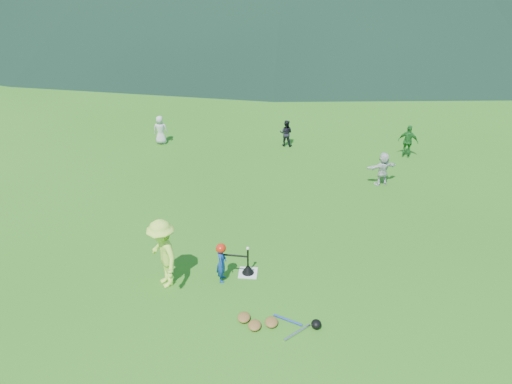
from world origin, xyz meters
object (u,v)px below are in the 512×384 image
at_px(batter_child, 222,263).
at_px(equipment_pile, 271,322).
at_px(home_plate, 248,273).
at_px(batting_tee, 248,269).
at_px(fielder_b, 286,133).
at_px(fielder_c, 408,141).
at_px(adult_coach, 163,254).
at_px(fielder_d, 383,169).
at_px(fielder_a, 160,130).

distance_m(batter_child, equipment_pile, 1.95).
relative_size(home_plate, batting_tee, 0.66).
bearing_deg(home_plate, batter_child, -153.27).
height_order(fielder_b, batting_tee, fielder_b).
xyz_separation_m(home_plate, batter_child, (-0.60, -0.30, 0.49)).
relative_size(fielder_b, fielder_c, 0.85).
bearing_deg(fielder_c, home_plate, 74.20).
bearing_deg(batter_child, adult_coach, 97.38).
relative_size(fielder_d, batting_tee, 1.64).
relative_size(fielder_a, fielder_c, 0.92).
distance_m(adult_coach, fielder_b, 8.85).
height_order(home_plate, batting_tee, batting_tee).
xyz_separation_m(fielder_a, fielder_c, (9.17, -0.52, 0.05)).
distance_m(batter_child, batting_tee, 0.76).
distance_m(home_plate, equipment_pile, 1.84).
bearing_deg(batter_child, equipment_pile, -141.86).
bearing_deg(batting_tee, home_plate, 0.00).
bearing_deg(batter_child, fielder_b, -12.44).
distance_m(batting_tee, equipment_pile, 1.85).
xyz_separation_m(fielder_c, batting_tee, (-5.11, -7.23, -0.47)).
relative_size(batter_child, equipment_pile, 0.56).
bearing_deg(batter_child, fielder_d, -43.74).
xyz_separation_m(adult_coach, batting_tee, (1.91, 0.55, -0.74)).
relative_size(adult_coach, fielder_a, 1.58).
bearing_deg(batting_tee, equipment_pile, -68.94).
distance_m(home_plate, fielder_a, 8.77).
distance_m(adult_coach, fielder_d, 8.03).
xyz_separation_m(batter_child, batting_tee, (0.60, 0.30, -0.37)).
bearing_deg(adult_coach, equipment_pile, 30.78).
height_order(batter_child, batting_tee, batter_child).
relative_size(fielder_c, batting_tee, 1.77).
height_order(batting_tee, equipment_pile, batting_tee).
height_order(adult_coach, equipment_pile, adult_coach).
height_order(fielder_b, fielder_d, fielder_d).
bearing_deg(fielder_b, fielder_d, 147.61).
bearing_deg(equipment_pile, adult_coach, 155.49).
relative_size(home_plate, fielder_d, 0.40).
distance_m(adult_coach, fielder_a, 8.58).
bearing_deg(fielder_c, adult_coach, 67.39).
relative_size(batter_child, batting_tee, 1.47).
relative_size(adult_coach, fielder_d, 1.56).
bearing_deg(fielder_c, equipment_pile, 83.02).
relative_size(adult_coach, equipment_pile, 0.97).
height_order(batter_child, adult_coach, adult_coach).
xyz_separation_m(home_plate, fielder_b, (0.71, 7.90, 0.50)).
relative_size(batter_child, fielder_c, 0.83).
bearing_deg(home_plate, adult_coach, -163.94).
bearing_deg(home_plate, equipment_pile, -68.94).
distance_m(home_plate, fielder_c, 8.87).
height_order(home_plate, batter_child, batter_child).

